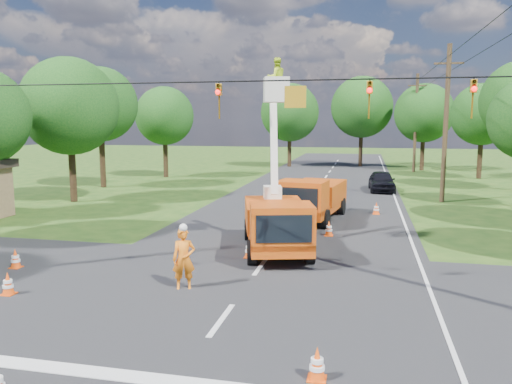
% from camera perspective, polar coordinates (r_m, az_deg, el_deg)
% --- Properties ---
extents(ground, '(140.00, 140.00, 0.00)m').
position_cam_1_polar(ground, '(32.53, 5.97, -1.15)').
color(ground, '#204615').
rests_on(ground, ground).
extents(road_main, '(12.00, 100.00, 0.06)m').
position_cam_1_polar(road_main, '(32.53, 5.97, -1.15)').
color(road_main, black).
rests_on(road_main, ground).
extents(road_cross, '(56.00, 10.00, 0.07)m').
position_cam_1_polar(road_cross, '(15.26, -1.82, -11.76)').
color(road_cross, black).
rests_on(road_cross, ground).
extents(stop_bar, '(9.00, 0.45, 0.02)m').
position_cam_1_polar(stop_bar, '(10.74, -9.11, -20.86)').
color(stop_bar, silver).
rests_on(stop_bar, ground).
extents(edge_line, '(0.12, 90.00, 0.02)m').
position_cam_1_polar(edge_line, '(32.40, 15.86, -1.45)').
color(edge_line, silver).
rests_on(edge_line, ground).
extents(bucket_truck, '(3.71, 6.42, 7.64)m').
position_cam_1_polar(bucket_truck, '(19.77, 2.37, -2.37)').
color(bucket_truck, '#C53D0D').
rests_on(bucket_truck, ground).
extents(second_truck, '(3.23, 6.53, 2.34)m').
position_cam_1_polar(second_truck, '(26.23, 6.47, -0.67)').
color(second_truck, '#C53D0D').
rests_on(second_truck, ground).
extents(ground_worker, '(0.82, 0.68, 1.94)m').
position_cam_1_polar(ground_worker, '(15.67, -8.25, -7.60)').
color(ground_worker, orange).
rests_on(ground_worker, ground).
extents(distant_car, '(2.03, 4.59, 1.54)m').
position_cam_1_polar(distant_car, '(38.45, 14.17, 1.23)').
color(distant_car, black).
rests_on(distant_car, ground).
extents(traffic_cone_1, '(0.38, 0.38, 0.71)m').
position_cam_1_polar(traffic_cone_1, '(10.63, 6.99, -18.94)').
color(traffic_cone_1, '#F64C0C').
rests_on(traffic_cone_1, ground).
extents(traffic_cone_2, '(0.38, 0.38, 0.71)m').
position_cam_1_polar(traffic_cone_2, '(20.34, 3.68, -5.66)').
color(traffic_cone_2, '#F64C0C').
rests_on(traffic_cone_2, ground).
extents(traffic_cone_3, '(0.38, 0.38, 0.71)m').
position_cam_1_polar(traffic_cone_3, '(22.91, 8.33, -4.17)').
color(traffic_cone_3, '#F64C0C').
rests_on(traffic_cone_3, ground).
extents(traffic_cone_4, '(0.38, 0.38, 0.71)m').
position_cam_1_polar(traffic_cone_4, '(16.89, -26.49, -9.38)').
color(traffic_cone_4, '#F64C0C').
rests_on(traffic_cone_4, ground).
extents(traffic_cone_5, '(0.38, 0.38, 0.71)m').
position_cam_1_polar(traffic_cone_5, '(19.74, -25.79, -6.89)').
color(traffic_cone_5, '#F64C0C').
rests_on(traffic_cone_5, ground).
extents(traffic_cone_7, '(0.38, 0.38, 0.71)m').
position_cam_1_polar(traffic_cone_7, '(28.69, 13.59, -1.84)').
color(traffic_cone_7, '#F64C0C').
rests_on(traffic_cone_7, ground).
extents(traffic_cone_8, '(0.38, 0.38, 0.71)m').
position_cam_1_polar(traffic_cone_8, '(19.10, -0.79, -6.55)').
color(traffic_cone_8, '#F64C0C').
rests_on(traffic_cone_8, ground).
extents(pole_right_mid, '(1.80, 0.30, 10.00)m').
position_cam_1_polar(pole_right_mid, '(34.28, 20.87, 7.42)').
color(pole_right_mid, '#4C3823').
rests_on(pole_right_mid, ground).
extents(pole_right_far, '(1.80, 0.30, 10.00)m').
position_cam_1_polar(pole_right_far, '(54.15, 17.79, 7.60)').
color(pole_right_far, '#4C3823').
rests_on(pole_right_far, ground).
extents(signal_span, '(18.00, 0.29, 1.07)m').
position_cam_1_polar(signal_span, '(13.99, 7.09, 10.88)').
color(signal_span, black).
rests_on(signal_span, ground).
extents(tree_left_d, '(6.20, 6.20, 9.24)m').
position_cam_1_polar(tree_left_d, '(34.36, -20.56, 9.13)').
color(tree_left_d, '#382616').
rests_on(tree_left_d, ground).
extents(tree_left_e, '(5.80, 5.80, 9.41)m').
position_cam_1_polar(tree_left_e, '(41.30, -17.39, 9.52)').
color(tree_left_e, '#382616').
rests_on(tree_left_e, ground).
extents(tree_left_f, '(5.40, 5.40, 8.40)m').
position_cam_1_polar(tree_left_f, '(47.60, -10.41, 8.54)').
color(tree_left_f, '#382616').
rests_on(tree_left_f, ground).
extents(tree_right_e, '(5.60, 5.60, 8.63)m').
position_cam_1_polar(tree_right_e, '(49.99, 24.47, 8.07)').
color(tree_right_e, '#382616').
rests_on(tree_right_e, ground).
extents(tree_far_a, '(6.60, 6.60, 9.50)m').
position_cam_1_polar(tree_far_a, '(57.56, 3.88, 9.04)').
color(tree_far_a, '#382616').
rests_on(tree_far_a, ground).
extents(tree_far_b, '(7.00, 7.00, 10.32)m').
position_cam_1_polar(tree_far_b, '(58.94, 12.00, 9.47)').
color(tree_far_b, '#382616').
rests_on(tree_far_b, ground).
extents(tree_far_c, '(6.20, 6.20, 9.18)m').
position_cam_1_polar(tree_far_c, '(56.24, 18.66, 8.54)').
color(tree_far_c, '#382616').
rests_on(tree_far_c, ground).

